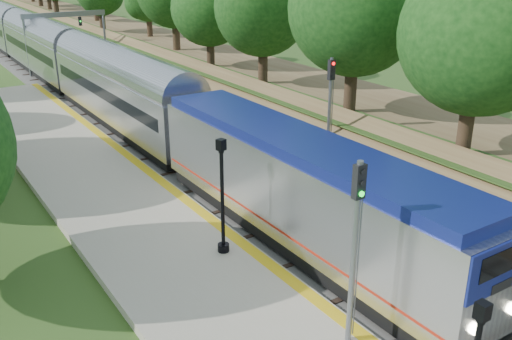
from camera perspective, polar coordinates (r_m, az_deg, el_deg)
trackbed at (r=68.20m, az=-19.62°, el=9.86°), size 9.50×170.00×0.28m
platform at (r=25.87m, az=-10.05°, el=-6.80°), size 6.40×68.00×0.38m
yellow_stripe at (r=26.86m, az=-4.50°, el=-4.94°), size 0.55×68.00×0.01m
embankment at (r=70.30m, az=-13.11°, el=12.40°), size 10.64×170.00×11.70m
signal_gantry at (r=62.81m, az=-18.55°, el=13.51°), size 8.40×0.38×6.20m
train at (r=83.57m, az=-24.14°, el=12.79°), size 3.20×150.01×4.71m
lamppost_far at (r=23.18m, az=-3.38°, el=-3.34°), size 0.49×0.49×4.94m
signal_platform at (r=17.49m, az=9.90°, el=-6.44°), size 0.36×0.29×6.20m
signal_farside at (r=31.56m, az=7.39°, el=6.43°), size 0.37×0.29×6.71m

